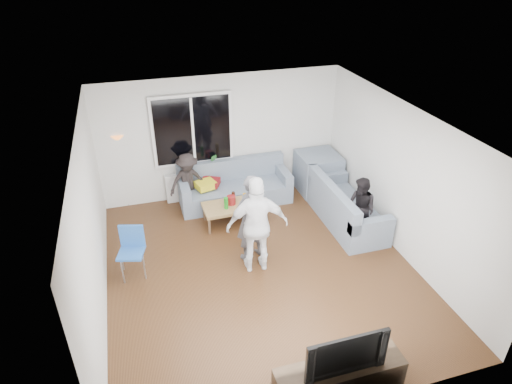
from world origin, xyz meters
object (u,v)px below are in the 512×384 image
object	(u,v)px
sofa_back_section	(235,184)
player_right	(257,225)
spectator_right	(361,209)
spectator_back	(188,182)
sofa_right_section	(347,204)
player_left	(251,218)
side_chair	(131,254)
coffee_table	(232,214)
television	(343,349)
tv_console	(339,378)
floor_lamp	(123,170)

from	to	relation	value
sofa_back_section	player_right	world-z (taller)	player_right
spectator_right	spectator_back	distance (m)	3.42
player_right	spectator_right	distance (m)	2.10
sofa_right_section	player_right	distance (m)	2.26
sofa_right_section	player_left	world-z (taller)	player_left
side_chair	coffee_table	bearing A→B (deg)	44.22
sofa_right_section	television	world-z (taller)	television
coffee_table	tv_console	bearing A→B (deg)	-85.09
spectator_back	tv_console	xyz separation A→B (m)	(1.04, -4.80, -0.39)
side_chair	player_left	size ratio (longest dim) A/B	0.54
side_chair	sofa_back_section	bearing A→B (deg)	55.46
sofa_right_section	player_right	bearing A→B (deg)	111.97
coffee_table	spectator_back	distance (m)	1.14
spectator_right	player_left	bearing A→B (deg)	-107.46
sofa_right_section	coffee_table	distance (m)	2.24
player_left	television	world-z (taller)	player_left
sofa_right_section	tv_console	bearing A→B (deg)	152.04
spectator_right	sofa_right_section	bearing A→B (deg)	162.13
side_chair	tv_console	size ratio (longest dim) A/B	0.54
coffee_table	tv_console	xyz separation A→B (m)	(0.34, -4.00, 0.02)
sofa_back_section	floor_lamp	xyz separation A→B (m)	(-2.19, 0.58, 0.36)
side_chair	floor_lamp	size ratio (longest dim) A/B	0.55
sofa_back_section	sofa_right_section	size ratio (longest dim) A/B	1.15
side_chair	tv_console	world-z (taller)	side_chair
sofa_right_section	spectator_back	distance (m)	3.18
player_right	spectator_right	world-z (taller)	player_right
side_chair	tv_console	bearing A→B (deg)	-36.57
spectator_right	floor_lamp	bearing A→B (deg)	-139.00
floor_lamp	spectator_right	bearing A→B (deg)	-31.13
spectator_right	spectator_back	world-z (taller)	spectator_back
side_chair	television	size ratio (longest dim) A/B	0.85
sofa_right_section	tv_console	distance (m)	3.83
sofa_back_section	spectator_back	size ratio (longest dim) A/B	1.89
sofa_right_section	television	size ratio (longest dim) A/B	1.98
player_left	tv_console	xyz separation A→B (m)	(0.29, -2.88, -0.58)
floor_lamp	tv_console	world-z (taller)	floor_lamp
tv_console	player_left	bearing A→B (deg)	95.69
spectator_back	player_left	bearing A→B (deg)	-77.55
side_chair	spectator_back	world-z (taller)	spectator_back
player_left	floor_lamp	bearing A→B (deg)	-70.36
side_chair	television	distance (m)	3.75
side_chair	player_right	distance (m)	2.09
sofa_right_section	tv_console	size ratio (longest dim) A/B	1.25
sofa_back_section	spectator_back	bearing A→B (deg)	178.21
coffee_table	spectator_back	xyz separation A→B (m)	(-0.70, 0.80, 0.41)
side_chair	player_left	world-z (taller)	player_left
coffee_table	spectator_right	bearing A→B (deg)	-27.46
sofa_back_section	spectator_right	distance (m)	2.66
player_left	spectator_back	size ratio (longest dim) A/B	1.31
spectator_right	tv_console	xyz separation A→B (m)	(-1.79, -2.89, -0.38)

